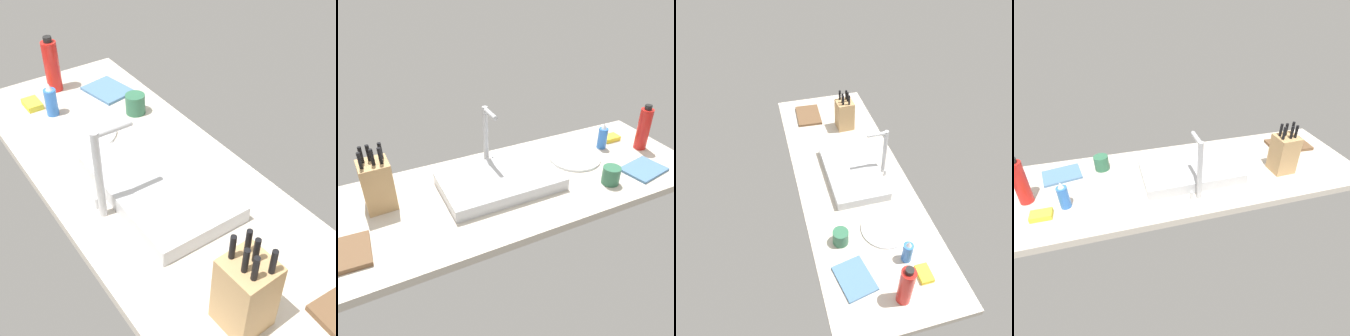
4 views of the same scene
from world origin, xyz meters
TOP-DOWN VIEW (x-y plane):
  - countertop_slab at (0.00, 0.00)cm, footprint 183.42×62.97cm
  - sink_basin at (-0.56, 1.29)cm, footprint 49.87×29.93cm
  - faucet at (1.17, 18.69)cm, footprint 5.50×12.28cm
  - knife_block at (-48.52, 9.61)cm, footprint 11.59×11.37cm
  - cutting_board at (-67.82, -12.35)cm, footprint 25.04×17.52cm
  - soap_bottle at (60.54, 9.76)cm, footprint 4.73×4.73cm
  - water_bottle at (78.09, 1.00)cm, footprint 6.23×6.23cm
  - dinner_plate at (41.65, 6.49)cm, footprint 24.70×24.70cm
  - dish_towel at (64.10, -16.22)cm, footprint 21.09×17.80cm
  - coffee_mug at (43.47, -17.25)cm, footprint 7.67×7.67cm
  - dish_sponge at (70.33, 14.24)cm, footprint 9.03×6.04cm

SIDE VIEW (x-z plane):
  - countertop_slab at x=0.00cm, z-range 0.00..3.50cm
  - dinner_plate at x=41.65cm, z-range 3.50..4.70cm
  - dish_towel at x=64.10cm, z-range 3.50..4.70cm
  - cutting_board at x=-67.82cm, z-range 3.50..5.30cm
  - dish_sponge at x=70.33cm, z-range 3.50..5.90cm
  - sink_basin at x=-0.56cm, z-range 3.50..8.90cm
  - coffee_mug at x=43.47cm, z-range 3.50..11.32cm
  - soap_bottle at x=60.54cm, z-range 2.60..16.05cm
  - knife_block at x=-48.52cm, z-range 0.68..27.10cm
  - water_bottle at x=78.09cm, z-range 2.76..25.95cm
  - faucet at x=1.17cm, z-range 5.63..34.94cm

